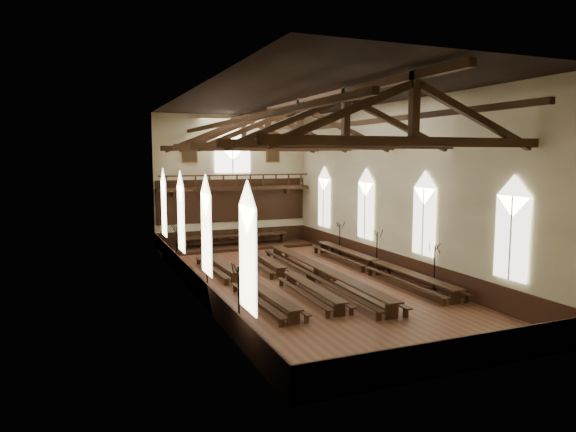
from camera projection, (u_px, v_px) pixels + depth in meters
name	position (u px, v px, depth m)	size (l,w,h in m)	color
ground	(300.00, 281.00, 28.31)	(26.00, 26.00, 0.00)	brown
room_walls	(300.00, 164.00, 27.56)	(26.00, 26.00, 26.00)	beige
wainscot_band	(300.00, 271.00, 28.24)	(12.00, 26.00, 1.20)	black
side_windows	(300.00, 214.00, 27.88)	(11.85, 19.80, 4.50)	white
end_window	(233.00, 152.00, 39.31)	(2.80, 0.12, 3.80)	white
minstrels_gallery	(234.00, 195.00, 39.48)	(11.80, 1.24, 3.70)	#322210
portraits	(233.00, 153.00, 39.33)	(7.75, 0.09, 1.45)	brown
roof_trusses	(300.00, 131.00, 27.35)	(11.70, 25.70, 2.80)	#322210
refectory_row_a	(241.00, 278.00, 26.97)	(1.61, 13.90, 0.69)	#322210
refectory_row_b	(286.00, 273.00, 28.18)	(1.56, 13.80, 0.68)	#322210
refectory_row_c	(322.00, 271.00, 28.27)	(1.79, 14.91, 0.80)	#322210
refectory_row_d	(376.00, 264.00, 30.26)	(1.62, 14.59, 0.77)	#322210
dais	(235.00, 246.00, 38.65)	(11.40, 3.09, 0.21)	black
high_table	(235.00, 237.00, 38.56)	(8.17, 0.97, 0.77)	#322210
high_chairs	(232.00, 237.00, 39.30)	(7.61, 0.42, 0.94)	#322210
candelabrum_left_near	(239.00, 312.00, 19.95)	(0.75, 0.87, 2.81)	black
candelabrum_left_mid	(207.00, 284.00, 24.77)	(0.68, 0.71, 2.36)	black
candelabrum_left_far	(177.00, 253.00, 32.20)	(0.78, 0.79, 2.66)	black
candelabrum_right_near	(434.00, 277.00, 26.24)	(0.75, 0.70, 2.47)	black
candelabrum_right_mid	(377.00, 257.00, 31.24)	(0.75, 0.69, 2.46)	black
candelabrum_right_far	(340.00, 245.00, 35.63)	(0.72, 0.68, 2.37)	black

